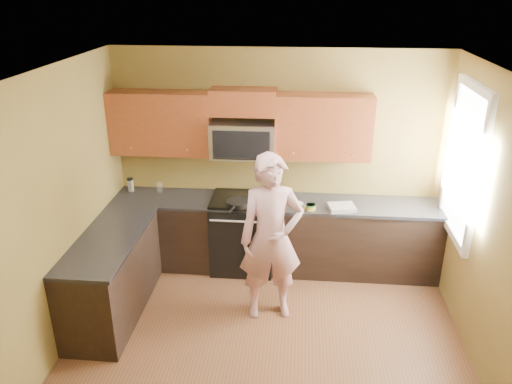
# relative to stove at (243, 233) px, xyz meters

# --- Properties ---
(floor) EXTENTS (4.00, 4.00, 0.00)m
(floor) POSITION_rel_stove_xyz_m (0.40, -1.68, -0.47)
(floor) COLOR brown
(floor) RESTS_ON ground
(ceiling) EXTENTS (4.00, 4.00, 0.00)m
(ceiling) POSITION_rel_stove_xyz_m (0.40, -1.68, 2.23)
(ceiling) COLOR white
(ceiling) RESTS_ON ground
(wall_back) EXTENTS (4.00, 0.00, 4.00)m
(wall_back) POSITION_rel_stove_xyz_m (0.40, 0.32, 0.88)
(wall_back) COLOR brown
(wall_back) RESTS_ON ground
(wall_left) EXTENTS (0.00, 4.00, 4.00)m
(wall_left) POSITION_rel_stove_xyz_m (-1.60, -1.68, 0.88)
(wall_left) COLOR brown
(wall_left) RESTS_ON ground
(wall_right) EXTENTS (0.00, 4.00, 4.00)m
(wall_right) POSITION_rel_stove_xyz_m (2.40, -1.68, 0.88)
(wall_right) COLOR brown
(wall_right) RESTS_ON ground
(cabinet_back_run) EXTENTS (4.00, 0.60, 0.88)m
(cabinet_back_run) POSITION_rel_stove_xyz_m (0.40, 0.02, -0.03)
(cabinet_back_run) COLOR black
(cabinet_back_run) RESTS_ON floor
(cabinet_left_run) EXTENTS (0.60, 1.60, 0.88)m
(cabinet_left_run) POSITION_rel_stove_xyz_m (-1.30, -1.08, -0.03)
(cabinet_left_run) COLOR black
(cabinet_left_run) RESTS_ON floor
(countertop_back) EXTENTS (4.00, 0.62, 0.04)m
(countertop_back) POSITION_rel_stove_xyz_m (0.40, 0.01, 0.43)
(countertop_back) COLOR black
(countertop_back) RESTS_ON cabinet_back_run
(countertop_left) EXTENTS (0.62, 1.60, 0.04)m
(countertop_left) POSITION_rel_stove_xyz_m (-1.29, -1.08, 0.43)
(countertop_left) COLOR black
(countertop_left) RESTS_ON cabinet_left_run
(stove) EXTENTS (0.76, 0.65, 0.95)m
(stove) POSITION_rel_stove_xyz_m (0.00, 0.00, 0.00)
(stove) COLOR black
(stove) RESTS_ON floor
(microwave) EXTENTS (0.76, 0.40, 0.42)m
(microwave) POSITION_rel_stove_xyz_m (0.00, 0.12, 0.97)
(microwave) COLOR silver
(microwave) RESTS_ON wall_back
(upper_cab_left) EXTENTS (1.22, 0.33, 0.75)m
(upper_cab_left) POSITION_rel_stove_xyz_m (-0.99, 0.16, 0.97)
(upper_cab_left) COLOR brown
(upper_cab_left) RESTS_ON wall_back
(upper_cab_right) EXTENTS (1.12, 0.33, 0.75)m
(upper_cab_right) POSITION_rel_stove_xyz_m (0.94, 0.16, 0.97)
(upper_cab_right) COLOR brown
(upper_cab_right) RESTS_ON wall_back
(upper_cab_over_mw) EXTENTS (0.76, 0.33, 0.30)m
(upper_cab_over_mw) POSITION_rel_stove_xyz_m (0.00, 0.16, 1.62)
(upper_cab_over_mw) COLOR brown
(upper_cab_over_mw) RESTS_ON wall_back
(window) EXTENTS (0.06, 1.06, 1.66)m
(window) POSITION_rel_stove_xyz_m (2.38, -0.48, 1.17)
(window) COLOR white
(window) RESTS_ON wall_right
(woman) EXTENTS (0.75, 0.57, 1.84)m
(woman) POSITION_rel_stove_xyz_m (0.41, -0.93, 0.44)
(woman) COLOR #CF6779
(woman) RESTS_ON floor
(frying_pan) EXTENTS (0.38, 0.54, 0.06)m
(frying_pan) POSITION_rel_stove_xyz_m (-0.03, -0.21, 0.47)
(frying_pan) COLOR black
(frying_pan) RESTS_ON stove
(butter_tub) EXTENTS (0.15, 0.15, 0.08)m
(butter_tub) POSITION_rel_stove_xyz_m (0.83, -0.18, 0.45)
(butter_tub) COLOR gold
(butter_tub) RESTS_ON countertop_back
(toast_slice) EXTENTS (0.13, 0.13, 0.01)m
(toast_slice) POSITION_rel_stove_xyz_m (0.70, -0.20, 0.45)
(toast_slice) COLOR #B27F47
(toast_slice) RESTS_ON countertop_back
(napkin_a) EXTENTS (0.14, 0.15, 0.06)m
(napkin_a) POSITION_rel_stove_xyz_m (0.36, -0.04, 0.48)
(napkin_a) COLOR silver
(napkin_a) RESTS_ON countertop_back
(napkin_b) EXTENTS (0.14, 0.15, 0.07)m
(napkin_b) POSITION_rel_stove_xyz_m (0.69, -0.12, 0.48)
(napkin_b) COLOR silver
(napkin_b) RESTS_ON countertop_back
(dish_towel) EXTENTS (0.34, 0.29, 0.05)m
(dish_towel) POSITION_rel_stove_xyz_m (1.19, -0.15, 0.47)
(dish_towel) COLOR silver
(dish_towel) RESTS_ON countertop_back
(travel_mug) EXTENTS (0.10, 0.10, 0.17)m
(travel_mug) POSITION_rel_stove_xyz_m (-1.45, 0.17, 0.45)
(travel_mug) COLOR silver
(travel_mug) RESTS_ON countertop_back
(glass_b) EXTENTS (0.08, 0.08, 0.12)m
(glass_b) POSITION_rel_stove_xyz_m (-1.08, 0.19, 0.51)
(glass_b) COLOR silver
(glass_b) RESTS_ON countertop_back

